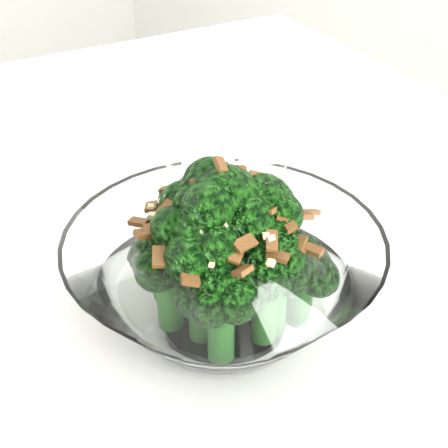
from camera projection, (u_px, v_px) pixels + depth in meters
The scene contains 2 objects.
table at pixel (267, 431), 0.47m from camera, with size 1.41×1.20×0.75m.
broccoli_dish at pixel (225, 272), 0.43m from camera, with size 0.20×0.20×0.13m.
Camera 1 is at (0.20, -0.15, 1.07)m, focal length 55.00 mm.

